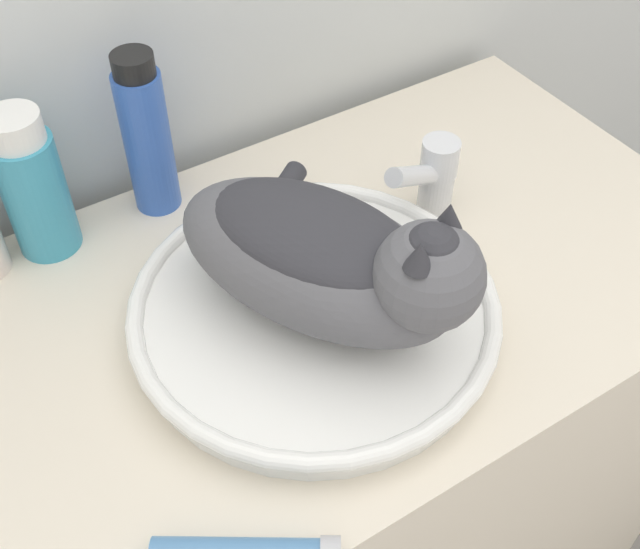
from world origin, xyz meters
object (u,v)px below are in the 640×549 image
(shampoo_bottle_tall, at_px, (147,136))
(cat, at_px, (329,256))
(faucet, at_px, (433,176))
(mouthwash_bottle, at_px, (33,186))

(shampoo_bottle_tall, bearing_deg, cat, -77.27)
(faucet, height_order, mouthwash_bottle, mouthwash_bottle)
(faucet, bearing_deg, mouthwash_bottle, -45.80)
(cat, height_order, shampoo_bottle_tall, cat)
(mouthwash_bottle, bearing_deg, shampoo_bottle_tall, 0.00)
(faucet, relative_size, mouthwash_bottle, 0.70)
(cat, bearing_deg, faucet, 88.19)
(cat, height_order, faucet, cat)
(cat, height_order, mouthwash_bottle, cat)
(shampoo_bottle_tall, distance_m, mouthwash_bottle, 0.15)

